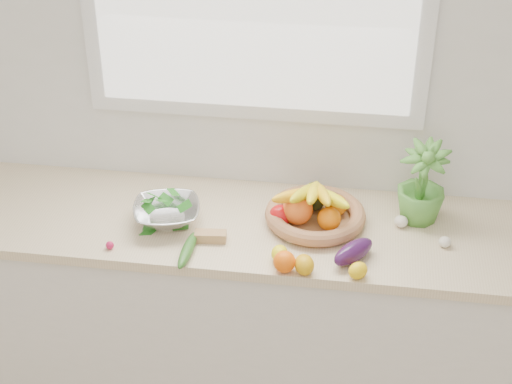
# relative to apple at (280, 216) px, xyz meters

# --- Properties ---
(back_wall) EXTENTS (4.50, 0.02, 2.70)m
(back_wall) POSITION_rel_apple_xyz_m (-0.14, 0.30, 0.41)
(back_wall) COLOR white
(back_wall) RESTS_ON ground
(counter_cabinet) EXTENTS (2.20, 0.58, 0.86)m
(counter_cabinet) POSITION_rel_apple_xyz_m (-0.14, 0.00, -0.51)
(counter_cabinet) COLOR silver
(counter_cabinet) RESTS_ON ground
(countertop) EXTENTS (2.24, 0.62, 0.04)m
(countertop) POSITION_rel_apple_xyz_m (-0.14, 0.00, -0.06)
(countertop) COLOR beige
(countertop) RESTS_ON counter_cabinet
(orange_loose) EXTENTS (0.10, 0.10, 0.08)m
(orange_loose) POSITION_rel_apple_xyz_m (0.05, -0.28, -0.00)
(orange_loose) COLOR #FF6108
(orange_loose) RESTS_ON countertop
(lemon_a) EXTENTS (0.07, 0.08, 0.06)m
(lemon_a) POSITION_rel_apple_xyz_m (0.02, -0.22, -0.01)
(lemon_a) COLOR yellow
(lemon_a) RESTS_ON countertop
(lemon_b) EXTENTS (0.09, 0.09, 0.06)m
(lemon_b) POSITION_rel_apple_xyz_m (0.30, -0.28, -0.01)
(lemon_b) COLOR yellow
(lemon_b) RESTS_ON countertop
(lemon_c) EXTENTS (0.09, 0.10, 0.07)m
(lemon_c) POSITION_rel_apple_xyz_m (0.12, -0.28, -0.01)
(lemon_c) COLOR #D7990B
(lemon_c) RESTS_ON countertop
(apple) EXTENTS (0.09, 0.09, 0.09)m
(apple) POSITION_rel_apple_xyz_m (0.00, 0.00, 0.00)
(apple) COLOR red
(apple) RESTS_ON countertop
(ginger) EXTENTS (0.12, 0.06, 0.04)m
(ginger) POSITION_rel_apple_xyz_m (-0.24, -0.13, -0.02)
(ginger) COLOR tan
(ginger) RESTS_ON countertop
(garlic_a) EXTENTS (0.06, 0.06, 0.04)m
(garlic_a) POSITION_rel_apple_xyz_m (0.61, -0.05, -0.02)
(garlic_a) COLOR silver
(garlic_a) RESTS_ON countertop
(garlic_b) EXTENTS (0.07, 0.07, 0.04)m
(garlic_b) POSITION_rel_apple_xyz_m (0.45, 0.06, -0.02)
(garlic_b) COLOR silver
(garlic_b) RESTS_ON countertop
(garlic_c) EXTENTS (0.06, 0.06, 0.04)m
(garlic_c) POSITION_rel_apple_xyz_m (0.05, -0.10, -0.02)
(garlic_c) COLOR beige
(garlic_c) RESTS_ON countertop
(eggplant) EXTENTS (0.17, 0.19, 0.07)m
(eggplant) POSITION_rel_apple_xyz_m (0.28, -0.18, -0.01)
(eggplant) COLOR #32103D
(eggplant) RESTS_ON countertop
(cucumber) EXTENTS (0.05, 0.22, 0.04)m
(cucumber) POSITION_rel_apple_xyz_m (-0.31, -0.23, -0.02)
(cucumber) COLOR #225519
(cucumber) RESTS_ON countertop
(radish) EXTENTS (0.03, 0.03, 0.03)m
(radish) POSITION_rel_apple_xyz_m (-0.59, -0.24, -0.03)
(radish) COLOR #BD1749
(radish) RESTS_ON countertop
(potted_herb) EXTENTS (0.23, 0.23, 0.33)m
(potted_herb) POSITION_rel_apple_xyz_m (0.52, 0.12, 0.12)
(potted_herb) COLOR #4F9536
(potted_herb) RESTS_ON countertop
(fruit_basket) EXTENTS (0.40, 0.40, 0.19)m
(fruit_basket) POSITION_rel_apple_xyz_m (0.13, 0.04, 0.01)
(fruit_basket) COLOR #B57550
(fruit_basket) RESTS_ON countertop
(colander_with_spinach) EXTENTS (0.30, 0.30, 0.13)m
(colander_with_spinach) POSITION_rel_apple_xyz_m (-0.42, -0.05, 0.02)
(colander_with_spinach) COLOR white
(colander_with_spinach) RESTS_ON countertop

